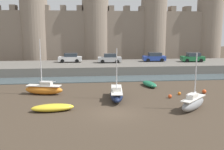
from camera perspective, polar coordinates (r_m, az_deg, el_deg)
ground_plane at (r=23.68m, az=0.39°, el=-8.28°), size 160.00×160.00×0.00m
water_channel at (r=38.70m, az=-2.23°, el=-0.90°), size 80.00×4.50×0.10m
quay_road at (r=45.71m, az=-2.87°, el=1.68°), size 62.65×10.00×1.45m
castle at (r=56.75m, az=-3.62°, el=10.13°), size 56.88×6.22×19.81m
rowboat_near_channel_left at (r=34.37m, az=8.15°, el=-1.93°), size 1.88×3.51×0.64m
sailboat_foreground_right at (r=25.53m, az=17.25°, el=-5.80°), size 3.74×3.61×5.28m
sailboat_midflat_right at (r=30.96m, az=-14.59°, el=-2.95°), size 4.59×2.29×6.31m
sailboat_midflat_centre at (r=27.82m, az=1.01°, el=-4.07°), size 1.91×5.51×5.44m
rowboat_near_channel_right at (r=24.70m, az=-12.79°, el=-6.91°), size 3.95×1.62×0.66m
mooring_buoy_off_centre at (r=29.16m, az=12.51°, el=-4.54°), size 0.42×0.42×0.42m
mooring_buoy_near_channel at (r=32.24m, az=19.42°, el=-3.41°), size 0.48×0.48×0.48m
mooring_buoy_near_shore at (r=30.74m, az=14.46°, el=-3.90°), size 0.36×0.36×0.36m
mooring_buoy_mid_mud at (r=32.97m, az=1.17°, el=-2.51°), size 0.48×0.48×0.48m
car_quay_west at (r=48.60m, az=9.19°, el=3.86°), size 4.16×2.00×1.62m
car_quay_centre_west at (r=46.19m, az=-0.48°, el=3.66°), size 4.16×2.00×1.62m
car_quay_centre_east at (r=49.69m, az=17.18°, el=3.67°), size 4.16×2.00×1.62m
car_quay_east at (r=47.37m, az=-9.07°, el=3.70°), size 4.16×2.00×1.62m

